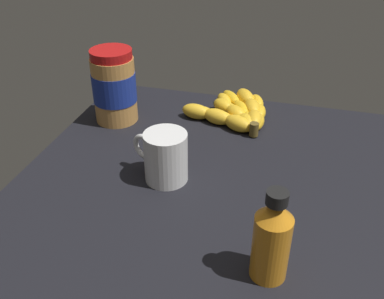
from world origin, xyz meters
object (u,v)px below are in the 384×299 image
honey_bottle (272,239)px  peanut_butter_jar (114,86)px  banana_bunch (237,112)px  coffee_mug (165,157)px

honey_bottle → peanut_butter_jar: bearing=46.6°
banana_bunch → peanut_butter_jar: (-7.70, 26.91, 6.72)cm
peanut_butter_jar → coffee_mug: (-19.34, -18.36, -3.48)cm
peanut_butter_jar → honey_bottle: size_ratio=1.14×
peanut_butter_jar → honey_bottle: bearing=-133.4°
peanut_butter_jar → coffee_mug: peanut_butter_jar is taller
banana_bunch → coffee_mug: size_ratio=1.80×
banana_bunch → peanut_butter_jar: 28.79cm
banana_bunch → honey_bottle: 47.52cm
banana_bunch → peanut_butter_jar: peanut_butter_jar is taller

